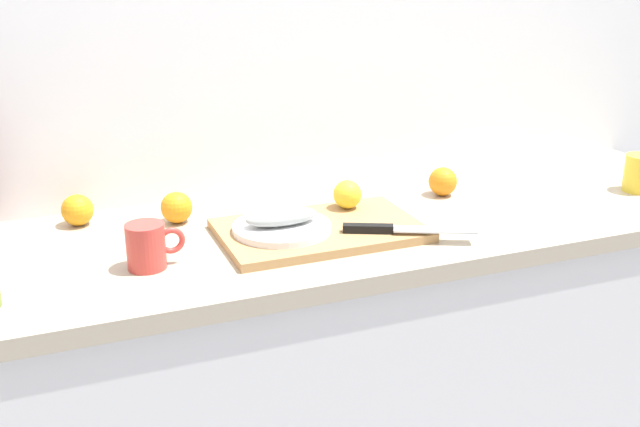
{
  "coord_description": "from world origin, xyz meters",
  "views": [
    {
      "loc": [
        -0.72,
        -1.49,
        1.5
      ],
      "look_at": [
        -0.15,
        -0.05,
        0.95
      ],
      "focal_mm": 41.64,
      "sensor_mm": 36.0,
      "label": 1
    }
  ],
  "objects_px": {
    "coffee_mug_1": "(147,246)",
    "orange_0": "(443,182)",
    "cutting_board": "(320,230)",
    "lemon_0": "(347,194)",
    "white_plate": "(282,228)",
    "fish_fillet": "(282,217)",
    "chef_knife": "(392,229)"
  },
  "relations": [
    {
      "from": "lemon_0",
      "to": "orange_0",
      "type": "relative_size",
      "value": 0.92
    },
    {
      "from": "coffee_mug_1",
      "to": "white_plate",
      "type": "bearing_deg",
      "value": 8.81
    },
    {
      "from": "chef_knife",
      "to": "coffee_mug_1",
      "type": "bearing_deg",
      "value": -161.24
    },
    {
      "from": "chef_knife",
      "to": "lemon_0",
      "type": "bearing_deg",
      "value": 122.32
    },
    {
      "from": "cutting_board",
      "to": "orange_0",
      "type": "bearing_deg",
      "value": 19.82
    },
    {
      "from": "lemon_0",
      "to": "white_plate",
      "type": "bearing_deg",
      "value": -155.88
    },
    {
      "from": "cutting_board",
      "to": "coffee_mug_1",
      "type": "height_order",
      "value": "coffee_mug_1"
    },
    {
      "from": "lemon_0",
      "to": "cutting_board",
      "type": "bearing_deg",
      "value": -139.41
    },
    {
      "from": "cutting_board",
      "to": "white_plate",
      "type": "relative_size",
      "value": 2.05
    },
    {
      "from": "white_plate",
      "to": "lemon_0",
      "type": "xyz_separation_m",
      "value": [
        0.19,
        0.09,
        0.03
      ]
    },
    {
      "from": "white_plate",
      "to": "fish_fillet",
      "type": "bearing_deg",
      "value": 90.0
    },
    {
      "from": "cutting_board",
      "to": "white_plate",
      "type": "distance_m",
      "value": 0.09
    },
    {
      "from": "fish_fillet",
      "to": "orange_0",
      "type": "distance_m",
      "value": 0.51
    },
    {
      "from": "white_plate",
      "to": "fish_fillet",
      "type": "relative_size",
      "value": 1.33
    },
    {
      "from": "cutting_board",
      "to": "chef_knife",
      "type": "distance_m",
      "value": 0.16
    },
    {
      "from": "chef_knife",
      "to": "coffee_mug_1",
      "type": "height_order",
      "value": "coffee_mug_1"
    },
    {
      "from": "white_plate",
      "to": "coffee_mug_1",
      "type": "bearing_deg",
      "value": -171.19
    },
    {
      "from": "fish_fillet",
      "to": "orange_0",
      "type": "height_order",
      "value": "orange_0"
    },
    {
      "from": "chef_knife",
      "to": "orange_0",
      "type": "relative_size",
      "value": 3.73
    },
    {
      "from": "fish_fillet",
      "to": "chef_knife",
      "type": "xyz_separation_m",
      "value": [
        0.22,
        -0.1,
        -0.02
      ]
    },
    {
      "from": "fish_fillet",
      "to": "chef_knife",
      "type": "height_order",
      "value": "fish_fillet"
    },
    {
      "from": "lemon_0",
      "to": "coffee_mug_1",
      "type": "bearing_deg",
      "value": -164.85
    },
    {
      "from": "chef_knife",
      "to": "orange_0",
      "type": "xyz_separation_m",
      "value": [
        0.27,
        0.24,
        0.01
      ]
    },
    {
      "from": "orange_0",
      "to": "lemon_0",
      "type": "bearing_deg",
      "value": -169.77
    },
    {
      "from": "cutting_board",
      "to": "lemon_0",
      "type": "bearing_deg",
      "value": 40.59
    },
    {
      "from": "chef_knife",
      "to": "lemon_0",
      "type": "distance_m",
      "value": 0.19
    },
    {
      "from": "coffee_mug_1",
      "to": "orange_0",
      "type": "bearing_deg",
      "value": 13.34
    },
    {
      "from": "coffee_mug_1",
      "to": "orange_0",
      "type": "relative_size",
      "value": 1.6
    },
    {
      "from": "coffee_mug_1",
      "to": "fish_fillet",
      "type": "bearing_deg",
      "value": 8.81
    },
    {
      "from": "fish_fillet",
      "to": "lemon_0",
      "type": "height_order",
      "value": "lemon_0"
    },
    {
      "from": "fish_fillet",
      "to": "coffee_mug_1",
      "type": "bearing_deg",
      "value": -171.19
    },
    {
      "from": "chef_knife",
      "to": "coffee_mug_1",
      "type": "xyz_separation_m",
      "value": [
        -0.52,
        0.05,
        0.02
      ]
    }
  ]
}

